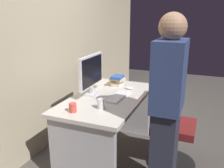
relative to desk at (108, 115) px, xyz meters
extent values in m
plane|color=#4C4742|center=(0.00, 0.00, -0.50)|extent=(9.00, 9.00, 0.00)
cube|color=tan|center=(0.00, 0.84, 1.00)|extent=(6.40, 0.10, 3.00)
cube|color=beige|center=(0.00, 0.00, 0.21)|extent=(1.39, 0.76, 0.04)
cube|color=#B2B2B7|center=(-0.63, 0.00, -0.16)|extent=(0.06, 0.68, 0.69)
cube|color=#B2B2B7|center=(0.63, 0.00, -0.16)|extent=(0.06, 0.68, 0.69)
cylinder|color=black|center=(0.08, -0.74, -0.49)|extent=(0.52, 0.52, 0.03)
cylinder|color=black|center=(0.08, -0.74, -0.28)|extent=(0.05, 0.05, 0.39)
cube|color=maroon|center=(0.08, -0.74, -0.04)|extent=(0.44, 0.44, 0.08)
cube|color=maroon|center=(0.08, -0.55, 0.22)|extent=(0.40, 0.06, 0.44)
cube|color=#262838|center=(-0.42, -0.72, -0.08)|extent=(0.34, 0.20, 0.85)
cube|color=navy|center=(-0.42, -0.72, 0.64)|extent=(0.40, 0.24, 0.58)
sphere|color=#A57A5B|center=(-0.42, -0.72, 1.03)|extent=(0.22, 0.22, 0.22)
cube|color=silver|center=(0.00, 0.20, 0.24)|extent=(0.20, 0.14, 0.02)
cube|color=silver|center=(0.00, 0.20, 0.29)|extent=(0.04, 0.03, 0.08)
cube|color=silver|center=(0.00, 0.20, 0.51)|extent=(0.54, 0.04, 0.36)
cube|color=black|center=(0.00, 0.19, 0.51)|extent=(0.50, 0.02, 0.32)
cube|color=white|center=(0.01, -0.12, 0.24)|extent=(0.43, 0.15, 0.02)
ellipsoid|color=white|center=(0.34, -0.14, 0.25)|extent=(0.06, 0.10, 0.03)
cylinder|color=white|center=(-0.36, -0.08, 0.28)|extent=(0.07, 0.07, 0.10)
cylinder|color=#D84C3F|center=(-0.54, 0.13, 0.27)|extent=(0.07, 0.07, 0.09)
cube|color=white|center=(0.43, 0.05, 0.25)|extent=(0.17, 0.11, 0.04)
cube|color=gold|center=(0.43, 0.07, 0.28)|extent=(0.18, 0.13, 0.03)
cube|color=beige|center=(0.44, 0.05, 0.31)|extent=(0.18, 0.19, 0.04)
cube|color=#3359A5|center=(0.42, 0.05, 0.35)|extent=(0.19, 0.14, 0.03)
camera|label=1|loc=(-2.34, -1.00, 1.12)|focal=38.36mm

